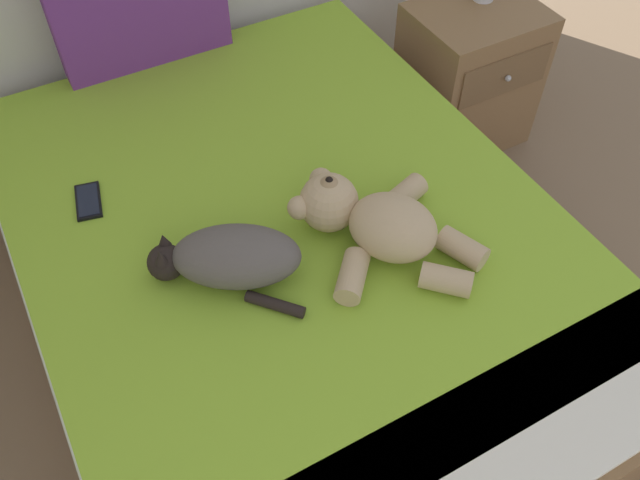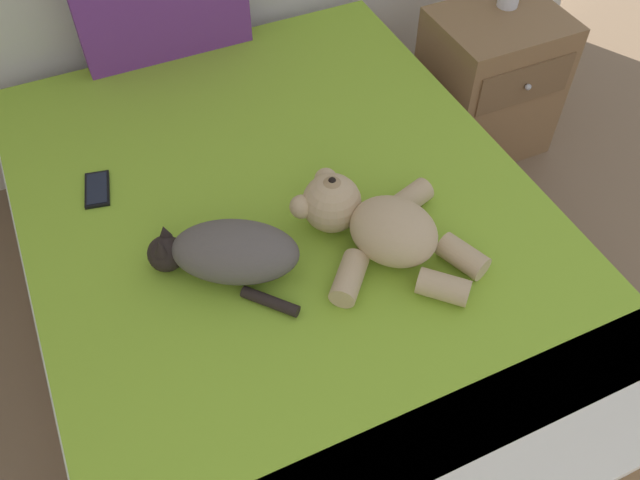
# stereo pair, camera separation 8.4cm
# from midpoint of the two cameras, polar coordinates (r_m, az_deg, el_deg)

# --- Properties ---
(bed) EXTENTS (1.53, 2.02, 0.52)m
(bed) POSITION_cam_midpoint_polar(r_m,az_deg,el_deg) (2.13, -3.81, -2.81)
(bed) COLOR olive
(bed) RESTS_ON ground_plane
(patterned_cushion) EXTENTS (0.61, 0.10, 0.43)m
(patterned_cushion) POSITION_cam_midpoint_polar(r_m,az_deg,el_deg) (2.49, -16.27, 18.79)
(patterned_cushion) COLOR #72338C
(patterned_cushion) RESTS_ON bed
(cat) EXTENTS (0.41, 0.38, 0.15)m
(cat) POSITION_cam_midpoint_polar(r_m,az_deg,el_deg) (1.76, -9.15, -1.54)
(cat) COLOR #59514C
(cat) RESTS_ON bed
(teddy_bear) EXTENTS (0.44, 0.54, 0.18)m
(teddy_bear) POSITION_cam_midpoint_polar(r_m,az_deg,el_deg) (1.81, 3.34, 1.54)
(teddy_bear) COLOR tan
(teddy_bear) RESTS_ON bed
(cell_phone) EXTENTS (0.10, 0.16, 0.01)m
(cell_phone) POSITION_cam_midpoint_polar(r_m,az_deg,el_deg) (2.09, -20.42, 3.14)
(cell_phone) COLOR black
(cell_phone) RESTS_ON bed
(nightstand) EXTENTS (0.49, 0.43, 0.60)m
(nightstand) POSITION_cam_midpoint_polar(r_m,az_deg,el_deg) (2.87, 11.76, 13.58)
(nightstand) COLOR olive
(nightstand) RESTS_ON ground_plane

